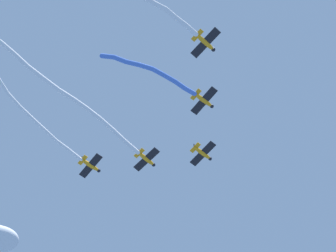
# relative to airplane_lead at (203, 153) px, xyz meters

# --- Properties ---
(airplane_lead) EXTENTS (5.09, 6.54, 1.66)m
(airplane_lead) POSITION_rel_airplane_lead_xyz_m (0.00, 0.00, 0.00)
(airplane_lead) COLOR orange
(airplane_left_wing) EXTENTS (5.13, 6.64, 1.66)m
(airplane_left_wing) POSITION_rel_airplane_lead_xyz_m (-3.35, 11.23, 0.00)
(airplane_left_wing) COLOR orange
(smoke_trail_left_wing) EXTENTS (31.66, 15.91, 4.59)m
(smoke_trail_left_wing) POSITION_rel_airplane_lead_xyz_m (-21.03, 19.47, 1.44)
(smoke_trail_left_wing) COLOR white
(airplane_right_wing) EXTENTS (5.07, 6.48, 1.66)m
(airplane_right_wing) POSITION_rel_airplane_lead_xyz_m (-10.81, -4.52, 0.30)
(airplane_right_wing) COLOR orange
(smoke_trail_right_wing) EXTENTS (14.84, 13.97, 1.65)m
(smoke_trail_right_wing) POSITION_rel_airplane_lead_xyz_m (-20.36, 2.60, 0.31)
(smoke_trail_right_wing) COLOR #4C75DB
(airplane_slot) EXTENTS (5.08, 6.51, 1.66)m
(airplane_slot) POSITION_rel_airplane_lead_xyz_m (-6.71, 22.45, -0.30)
(airplane_slot) COLOR orange
(smoke_trail_slot) EXTENTS (28.79, 8.47, 4.31)m
(smoke_trail_slot) POSITION_rel_airplane_lead_xyz_m (-22.54, 28.60, 1.31)
(smoke_trail_slot) COLOR white
(airplane_trail) EXTENTS (5.12, 6.59, 1.66)m
(airplane_trail) POSITION_rel_airplane_lead_xyz_m (-21.62, -9.03, 0.00)
(airplane_trail) COLOR orange
(smoke_trail_trail) EXTENTS (14.36, 10.00, 1.68)m
(smoke_trail_trail) POSITION_rel_airplane_lead_xyz_m (-30.78, -3.81, -0.08)
(smoke_trail_trail) COLOR white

